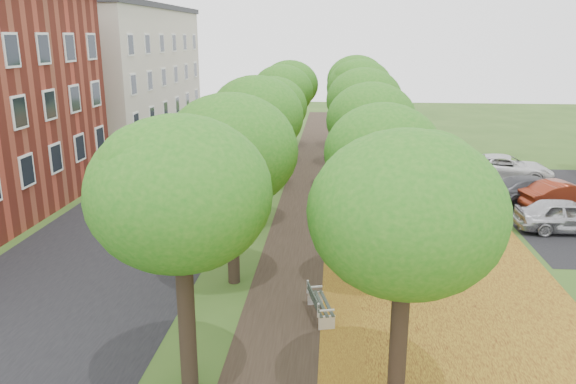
% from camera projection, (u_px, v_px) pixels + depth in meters
% --- Properties ---
extents(street_asphalt, '(8.00, 70.00, 0.01)m').
position_uv_depth(street_asphalt, '(161.00, 202.00, 28.11)').
color(street_asphalt, black).
rests_on(street_asphalt, ground).
extents(footpath, '(3.20, 70.00, 0.01)m').
position_uv_depth(footpath, '(310.00, 206.00, 27.52)').
color(footpath, black).
rests_on(footpath, ground).
extents(leaf_verge, '(7.50, 70.00, 0.01)m').
position_uv_depth(leaf_verge, '(414.00, 208.00, 27.12)').
color(leaf_verge, '#AF8B20').
rests_on(leaf_verge, ground).
extents(tree_row_west, '(3.92, 33.92, 6.30)m').
position_uv_depth(tree_row_west, '(265.00, 112.00, 26.45)').
color(tree_row_west, black).
rests_on(tree_row_west, ground).
extents(tree_row_east, '(3.92, 33.92, 6.30)m').
position_uv_depth(tree_row_east, '(367.00, 113.00, 26.07)').
color(tree_row_east, black).
rests_on(tree_row_east, ground).
extents(building_cream, '(10.30, 20.30, 10.40)m').
position_uv_depth(building_cream, '(108.00, 73.00, 44.73)').
color(building_cream, beige).
rests_on(building_cream, ground).
extents(bench, '(0.89, 1.78, 0.81)m').
position_uv_depth(bench, '(319.00, 304.00, 16.59)').
color(bench, '#232C25').
rests_on(bench, ground).
extents(car_silver, '(4.22, 1.74, 1.43)m').
position_uv_depth(car_silver, '(567.00, 216.00, 23.73)').
color(car_silver, '#ACACB1').
rests_on(car_silver, ground).
extents(car_red, '(4.54, 2.53, 1.42)m').
position_uv_depth(car_red, '(565.00, 196.00, 26.65)').
color(car_red, maroon).
rests_on(car_red, ground).
extents(car_grey, '(5.00, 2.70, 1.38)m').
position_uv_depth(car_grey, '(535.00, 191.00, 27.69)').
color(car_grey, '#37383D').
rests_on(car_grey, ground).
extents(car_white, '(5.61, 3.51, 1.44)m').
position_uv_depth(car_white, '(506.00, 168.00, 32.30)').
color(car_white, silver).
rests_on(car_white, ground).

